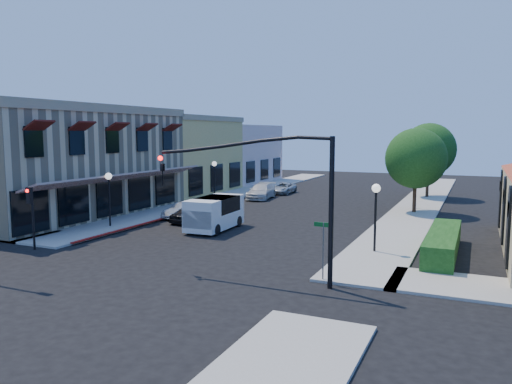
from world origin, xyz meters
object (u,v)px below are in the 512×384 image
at_px(parked_car_b, 182,211).
at_px(parked_car_d, 283,188).
at_px(street_tree_a, 416,158).
at_px(parked_car_a, 192,212).
at_px(white_van, 214,211).
at_px(street_name_sign, 323,242).
at_px(street_tree_b, 429,150).
at_px(lamppost_right_near, 376,200).
at_px(signal_mast_arm, 280,183).
at_px(lamppost_left_near, 109,186).
at_px(lamppost_right_far, 414,175).
at_px(secondary_signal, 31,206).
at_px(parked_car_c, 261,191).
at_px(lamppost_left_far, 214,171).

relative_size(parked_car_b, parked_car_d, 0.85).
xyz_separation_m(street_tree_a, parked_car_b, (-15.00, -9.00, -3.64)).
bearing_deg(parked_car_a, parked_car_d, 92.71).
bearing_deg(white_van, street_tree_a, 47.94).
distance_m(street_name_sign, parked_car_d, 30.01).
xyz_separation_m(street_tree_b, lamppost_right_near, (-0.30, -24.00, -1.81)).
bearing_deg(parked_car_b, signal_mast_arm, -35.90).
relative_size(signal_mast_arm, parked_car_a, 2.11).
bearing_deg(lamppost_left_near, street_name_sign, -19.93).
bearing_deg(lamppost_right_far, secondary_signal, -126.14).
distance_m(lamppost_right_near, parked_car_c, 21.94).
xyz_separation_m(street_tree_a, lamppost_right_near, (-0.30, -14.00, -1.46)).
bearing_deg(parked_car_b, lamppost_right_far, 44.56).
xyz_separation_m(secondary_signal, parked_car_a, (3.20, 10.59, -1.67)).
distance_m(secondary_signal, street_name_sign, 15.53).
bearing_deg(parked_car_d, street_tree_b, 9.36).
distance_m(lamppost_left_near, parked_car_c, 17.43).
height_order(signal_mast_arm, lamppost_right_far, signal_mast_arm).
height_order(street_tree_b, white_van, street_tree_b).
bearing_deg(parked_car_b, street_tree_b, 59.46).
bearing_deg(street_tree_a, lamppost_right_far, 98.53).
bearing_deg(white_van, parked_car_c, 102.36).
relative_size(lamppost_left_far, lamppost_right_far, 1.00).
bearing_deg(signal_mast_arm, white_van, 132.26).
distance_m(secondary_signal, parked_car_b, 11.86).
bearing_deg(street_tree_b, street_tree_a, -90.00).
bearing_deg(lamppost_right_near, street_name_sign, -99.78).
height_order(lamppost_left_far, lamppost_right_far, same).
bearing_deg(parked_car_a, lamppost_right_far, 44.76).
relative_size(lamppost_right_near, parked_car_b, 1.07).
distance_m(lamppost_right_near, parked_car_a, 14.04).
height_order(street_name_sign, lamppost_right_far, lamppost_right_far).
relative_size(street_tree_b, signal_mast_arm, 0.88).
xyz_separation_m(lamppost_right_far, parked_car_a, (-13.30, -12.00, -2.09)).
bearing_deg(street_tree_a, street_tree_b, 90.00).
xyz_separation_m(street_tree_b, parked_car_b, (-15.00, -19.00, -3.99)).
xyz_separation_m(street_tree_a, parked_car_d, (-13.60, 7.55, -3.65)).
bearing_deg(lamppost_right_near, lamppost_right_far, 90.00).
bearing_deg(lamppost_left_near, parked_car_d, 80.26).
relative_size(lamppost_left_near, parked_car_c, 0.75).
xyz_separation_m(signal_mast_arm, street_name_sign, (1.64, 0.70, -2.39)).
bearing_deg(parked_car_b, parked_car_a, -27.78).
distance_m(lamppost_right_near, parked_car_d, 25.42).
bearing_deg(white_van, signal_mast_arm, -47.74).
bearing_deg(white_van, parked_car_a, 146.13).
xyz_separation_m(secondary_signal, lamppost_right_far, (16.50, 22.59, 0.42)).
bearing_deg(lamppost_left_far, street_tree_b, 30.03).
bearing_deg(parked_car_d, lamppost_right_far, -23.50).
height_order(lamppost_left_near, parked_car_d, lamppost_left_near).
relative_size(street_tree_a, street_name_sign, 2.59).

